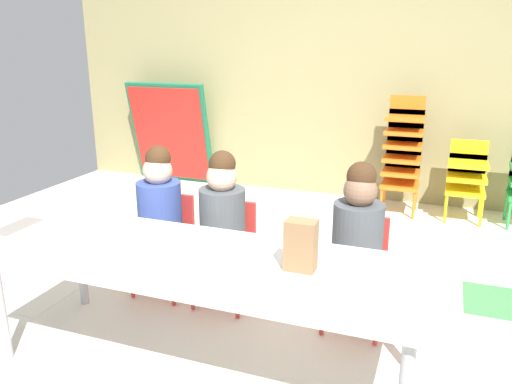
{
  "coord_description": "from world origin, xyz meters",
  "views": [
    {
      "loc": [
        0.92,
        -2.61,
        1.5
      ],
      "look_at": [
        0.12,
        -0.46,
        0.82
      ],
      "focal_mm": 35.67,
      "sensor_mm": 36.0,
      "label": 1
    }
  ],
  "objects": [
    {
      "name": "paper_bag_brown",
      "position": [
        0.41,
        -0.69,
        0.68
      ],
      "size": [
        0.13,
        0.09,
        0.22
      ],
      "primitive_type": "cube",
      "color": "#9E754C",
      "rests_on": "craft_table"
    },
    {
      "name": "paper_plate_near_edge",
      "position": [
        -0.44,
        -0.82,
        0.57
      ],
      "size": [
        0.18,
        0.18,
        0.01
      ],
      "primitive_type": "cylinder",
      "color": "white",
      "rests_on": "craft_table"
    },
    {
      "name": "craft_table",
      "position": [
        -0.05,
        -0.71,
        0.52
      ],
      "size": [
        2.03,
        0.7,
        0.57
      ],
      "color": "white",
      "rests_on": "ground_plane"
    },
    {
      "name": "back_wall",
      "position": [
        0.0,
        2.34,
        1.36
      ],
      "size": [
        5.89,
        0.1,
        2.73
      ],
      "primitive_type": "cube",
      "color": "tan",
      "rests_on": "ground_plane"
    },
    {
      "name": "folded_activity_table",
      "position": [
        -1.83,
        2.15,
        0.54
      ],
      "size": [
        0.9,
        0.29,
        1.09
      ],
      "color": "#19724C",
      "rests_on": "ground_plane"
    },
    {
      "name": "seated_child_middle_seat",
      "position": [
        -0.2,
        -0.13,
        0.55
      ],
      "size": [
        0.32,
        0.32,
        0.92
      ],
      "color": "red",
      "rests_on": "ground_plane"
    },
    {
      "name": "ground_plane",
      "position": [
        -0.0,
        0.0,
        -0.01
      ],
      "size": [
        5.89,
        4.69,
        0.02
      ],
      "color": "silver"
    },
    {
      "name": "donut_powdered_loose",
      "position": [
        -0.28,
        -0.64,
        0.58
      ],
      "size": [
        0.12,
        0.12,
        0.03
      ],
      "primitive_type": "torus",
      "color": "white",
      "rests_on": "craft_table"
    },
    {
      "name": "kid_chair_yellow_stack",
      "position": [
        1.14,
        1.97,
        0.4
      ],
      "size": [
        0.32,
        0.3,
        0.68
      ],
      "color": "yellow",
      "rests_on": "ground_plane"
    },
    {
      "name": "kid_chair_orange_stack",
      "position": [
        0.6,
        1.97,
        0.58
      ],
      "size": [
        0.32,
        0.3,
        1.04
      ],
      "color": "orange",
      "rests_on": "ground_plane"
    },
    {
      "name": "donut_powdered_on_plate",
      "position": [
        -0.44,
        -0.82,
        0.59
      ],
      "size": [
        0.1,
        0.1,
        0.03
      ],
      "primitive_type": "torus",
      "color": "white",
      "rests_on": "craft_table"
    },
    {
      "name": "paper_plate_center_table",
      "position": [
        -0.35,
        -0.64,
        0.57
      ],
      "size": [
        0.18,
        0.18,
        0.01
      ],
      "primitive_type": "cylinder",
      "color": "white",
      "rests_on": "craft_table"
    },
    {
      "name": "seated_child_near_camera",
      "position": [
        -0.6,
        -0.13,
        0.55
      ],
      "size": [
        0.34,
        0.34,
        0.92
      ],
      "color": "red",
      "rests_on": "ground_plane"
    },
    {
      "name": "seated_child_far_right",
      "position": [
        0.56,
        -0.13,
        0.55
      ],
      "size": [
        0.34,
        0.34,
        0.92
      ],
      "color": "red",
      "rests_on": "ground_plane"
    }
  ]
}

